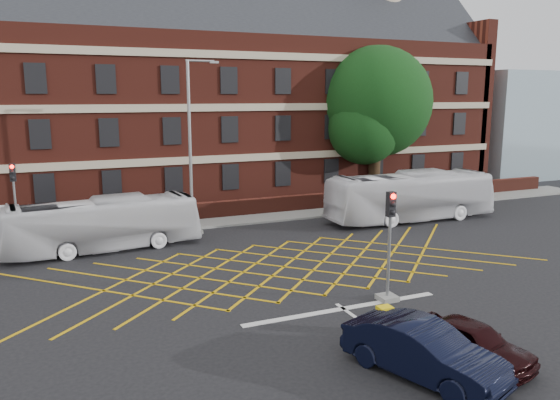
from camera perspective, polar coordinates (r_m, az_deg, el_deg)
name	(u,v)px	position (r m, az deg, el deg)	size (l,w,h in m)	color
ground	(303,280)	(23.70, 2.38, -8.36)	(120.00, 120.00, 0.00)	black
victorian_building	(183,95)	(43.32, -10.11, 10.75)	(51.00, 12.17, 20.40)	#5B2017
boundary_wall	(216,210)	(35.31, -6.75, -1.06)	(56.00, 0.50, 1.10)	#521F15
far_pavement	(220,221)	(34.47, -6.26, -2.17)	(60.00, 3.00, 0.12)	slate
glass_block	(519,124)	(60.10, 23.68, 7.29)	(14.00, 10.00, 10.00)	#99B2BF
box_junction_hatching	(284,267)	(25.42, 0.42, -6.98)	(11.50, 0.12, 0.02)	#CC990C
stop_line	(343,309)	(20.80, 6.63, -11.21)	(8.00, 0.30, 0.02)	silver
centre_line	(466,395)	(16.07, 18.85, -18.76)	(0.15, 14.00, 0.02)	silver
bus_left	(103,224)	(29.17, -18.05, -2.43)	(2.28, 9.76, 2.72)	silver
bus_right	(411,196)	(35.33, 13.50, 0.38)	(2.61, 11.16, 3.11)	silver
car_navy	(423,351)	(16.34, 14.73, -14.98)	(1.64, 4.70, 1.55)	black
car_maroon	(473,342)	(17.63, 19.50, -13.78)	(1.49, 3.70, 1.26)	black
deciduous_tree	(376,110)	(42.78, 9.98, 9.28)	(8.45, 8.43, 11.54)	black
traffic_light_near	(389,257)	(21.30, 11.31, -5.81)	(0.70, 0.70, 4.27)	slate
traffic_light_far	(16,210)	(32.45, -25.86, -0.95)	(0.70, 0.70, 4.27)	slate
street_lamp	(192,174)	(31.27, -9.18, 2.66)	(2.25, 1.00, 9.73)	slate
direction_signs	(8,219)	(32.34, -26.56, -1.75)	(1.10, 0.16, 2.20)	gray
utility_cabinet	(384,321)	(18.75, 10.85, -12.27)	(0.47, 0.39, 0.98)	yellow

